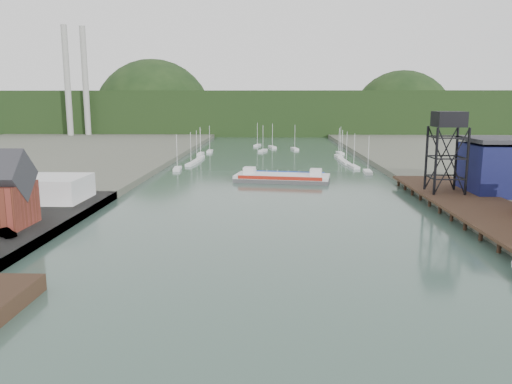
{
  "coord_description": "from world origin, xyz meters",
  "views": [
    {
      "loc": [
        0.28,
        -41.57,
        20.12
      ],
      "look_at": [
        -2.46,
        46.67,
        4.0
      ],
      "focal_mm": 35.0,
      "sensor_mm": 36.0,
      "label": 1
    }
  ],
  "objects": [
    {
      "name": "marina_sailboats",
      "position": [
        0.08,
        138.46,
        0.35
      ],
      "size": [
        57.71,
        92.65,
        0.9
      ],
      "color": "silver",
      "rests_on": "ground"
    },
    {
      "name": "smokestacks",
      "position": [
        -106.0,
        232.5,
        30.0
      ],
      "size": [
        11.2,
        8.2,
        60.0
      ],
      "color": "#A2A29D",
      "rests_on": "ground"
    },
    {
      "name": "east_pier",
      "position": [
        37.0,
        45.0,
        1.9
      ],
      "size": [
        14.0,
        70.0,
        2.45
      ],
      "color": "black",
      "rests_on": "ground"
    },
    {
      "name": "car_west_b",
      "position": [
        -36.47,
        24.0,
        2.2
      ],
      "size": [
        3.83,
        2.88,
        1.21
      ],
      "primitive_type": "imported",
      "rotation": [
        0.0,
        0.0,
        1.07
      ],
      "color": "#999999",
      "rests_on": "west_quay"
    },
    {
      "name": "white_shed",
      "position": [
        -44.0,
        50.0,
        3.85
      ],
      "size": [
        18.0,
        12.0,
        4.5
      ],
      "primitive_type": "cube",
      "color": "silver",
      "rests_on": "west_quay"
    },
    {
      "name": "lift_tower",
      "position": [
        35.0,
        58.0,
        15.65
      ],
      "size": [
        6.5,
        6.5,
        16.0
      ],
      "color": "black",
      "rests_on": "east_pier"
    },
    {
      "name": "ground",
      "position": [
        0.0,
        0.0,
        0.0
      ],
      "size": [
        600.0,
        600.0,
        0.0
      ],
      "primitive_type": "plane",
      "color": "#294038",
      "rests_on": "ground"
    },
    {
      "name": "chain_ferry",
      "position": [
        3.06,
        84.08,
        0.98
      ],
      "size": [
        24.91,
        13.1,
        3.42
      ],
      "rotation": [
        0.0,
        0.0,
        -0.16
      ],
      "color": "#48484A",
      "rests_on": "ground"
    },
    {
      "name": "distant_hills",
      "position": [
        -3.98,
        301.35,
        10.38
      ],
      "size": [
        500.0,
        120.0,
        80.0
      ],
      "color": "black",
      "rests_on": "ground"
    }
  ]
}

